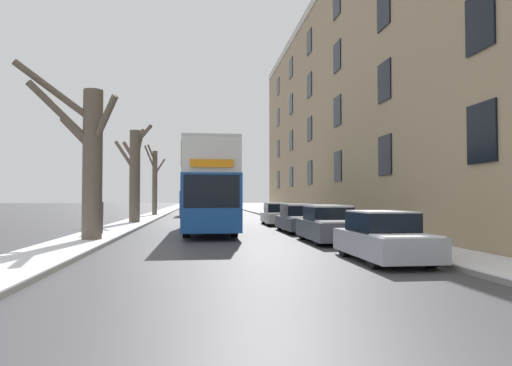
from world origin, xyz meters
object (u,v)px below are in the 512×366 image
at_px(double_decker_bus, 209,184).
at_px(parked_car_3, 278,215).
at_px(bare_tree_left_2, 155,181).
at_px(oncoming_van, 190,203).
at_px(pedestrian_left_sidewalk, 99,215).
at_px(parked_car_2, 298,219).
at_px(bare_tree_left_1, 135,173).
at_px(parked_car_1, 329,225).
at_px(parked_car_0, 383,238).
at_px(bare_tree_left_0, 89,156).

xyz_separation_m(double_decker_bus, parked_car_3, (4.59, 5.60, -1.80)).
bearing_deg(parked_car_3, double_decker_bus, -129.35).
relative_size(bare_tree_left_2, oncoming_van, 1.38).
height_order(double_decker_bus, pedestrian_left_sidewalk, double_decker_bus).
distance_m(bare_tree_left_2, pedestrian_left_sidewalk, 23.10).
bearing_deg(parked_car_2, bare_tree_left_2, 113.90).
bearing_deg(pedestrian_left_sidewalk, parked_car_3, -163.11).
xyz_separation_m(bare_tree_left_1, double_decker_bus, (4.81, -7.14, -0.98)).
distance_m(double_decker_bus, oncoming_van, 21.37).
distance_m(bare_tree_left_1, parked_car_1, 16.68).
bearing_deg(parked_car_3, parked_car_0, -90.00).
bearing_deg(parked_car_1, pedestrian_left_sidewalk, 158.47).
bearing_deg(parked_car_3, parked_car_2, -90.00).
height_order(parked_car_0, parked_car_1, parked_car_1).
relative_size(bare_tree_left_0, bare_tree_left_2, 1.02).
relative_size(parked_car_3, pedestrian_left_sidewalk, 2.27).
bearing_deg(bare_tree_left_2, oncoming_van, 14.57).
height_order(bare_tree_left_0, bare_tree_left_1, bare_tree_left_0).
relative_size(bare_tree_left_1, parked_car_3, 1.62).
distance_m(parked_car_3, pedestrian_left_sidewalk, 12.61).
bearing_deg(parked_car_2, double_decker_bus, 170.43).
relative_size(bare_tree_left_1, parked_car_0, 1.70).
distance_m(parked_car_2, parked_car_3, 6.37).
height_order(bare_tree_left_2, parked_car_2, bare_tree_left_2).
distance_m(bare_tree_left_0, parked_car_0, 11.58).
bearing_deg(bare_tree_left_2, parked_car_3, -57.63).
height_order(parked_car_1, parked_car_3, parked_car_1).
bearing_deg(pedestrian_left_sidewalk, oncoming_van, -122.06).
relative_size(bare_tree_left_2, parked_car_2, 1.50).
bearing_deg(bare_tree_left_2, double_decker_bus, -76.77).
distance_m(bare_tree_left_1, parked_car_0, 21.31).
height_order(bare_tree_left_1, bare_tree_left_2, bare_tree_left_2).
height_order(parked_car_0, parked_car_2, parked_car_2).
height_order(bare_tree_left_0, double_decker_bus, bare_tree_left_0).
bearing_deg(parked_car_1, bare_tree_left_2, 109.33).
bearing_deg(bare_tree_left_0, parked_car_3, 49.95).
height_order(parked_car_0, parked_car_3, parked_car_3).
height_order(parked_car_1, pedestrian_left_sidewalk, pedestrian_left_sidewalk).
relative_size(double_decker_bus, parked_car_3, 2.76).
bearing_deg(pedestrian_left_sidewalk, parked_car_1, 134.98).
distance_m(bare_tree_left_1, oncoming_van, 14.70).
xyz_separation_m(bare_tree_left_1, parked_car_1, (9.40, -13.50, -2.76)).
bearing_deg(parked_car_2, bare_tree_left_0, -152.99).
bearing_deg(parked_car_1, double_decker_bus, 125.84).
bearing_deg(bare_tree_left_1, parked_car_0, -63.57).
relative_size(bare_tree_left_2, double_decker_bus, 0.60).
distance_m(bare_tree_left_1, parked_car_3, 9.93).
xyz_separation_m(double_decker_bus, parked_car_0, (4.59, -11.77, -1.82)).
bearing_deg(parked_car_3, bare_tree_left_1, 170.68).
bearing_deg(bare_tree_left_2, parked_car_1, -70.67).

